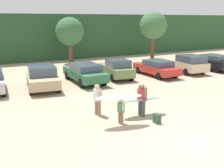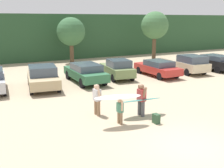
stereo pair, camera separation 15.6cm
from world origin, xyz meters
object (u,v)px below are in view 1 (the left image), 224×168
at_px(parked_car_red, 157,68).
at_px(person_adult, 142,98).
at_px(parked_car_forest_green, 85,72).
at_px(backpack_dropped, 157,118).
at_px(parked_car_black, 212,62).
at_px(surfboard_teal, 141,100).
at_px(person_companion, 98,98).
at_px(parked_car_tan, 42,77).
at_px(parked_car_olive_green, 117,69).
at_px(person_child, 121,110).
at_px(surfboard_white, 119,97).
at_px(parked_car_champagne, 185,63).

height_order(parked_car_red, person_adult, person_adult).
bearing_deg(parked_car_forest_green, backpack_dropped, 179.33).
bearing_deg(parked_car_black, surfboard_teal, 117.27).
height_order(parked_car_black, person_adult, person_adult).
bearing_deg(person_companion, parked_car_tan, -84.05).
height_order(parked_car_olive_green, person_child, parked_car_olive_green).
bearing_deg(parked_car_tan, backpack_dropped, -152.44).
xyz_separation_m(person_companion, surfboard_teal, (1.85, -1.09, -0.09)).
bearing_deg(person_adult, backpack_dropped, 89.25).
distance_m(parked_car_forest_green, surfboard_white, 8.75).
bearing_deg(person_child, parked_car_forest_green, -105.17).
distance_m(parked_car_champagne, surfboard_teal, 12.39).
bearing_deg(parked_car_olive_green, parked_car_black, -87.89).
relative_size(parked_car_black, surfboard_teal, 1.80).
xyz_separation_m(parked_car_red, person_adult, (-6.61, -7.44, 0.20)).
bearing_deg(parked_car_champagne, person_adult, 131.83).
bearing_deg(parked_car_tan, person_adult, -150.17).
bearing_deg(parked_car_champagne, parked_car_red, 95.18).
bearing_deg(surfboard_white, person_child, -144.51).
distance_m(parked_car_olive_green, surfboard_white, 9.89).
bearing_deg(parked_car_black, parked_car_red, 86.11).
height_order(parked_car_red, person_child, parked_car_red).
relative_size(parked_car_forest_green, person_child, 3.98).
relative_size(person_adult, surfboard_teal, 0.68).
relative_size(parked_car_tan, parked_car_champagne, 0.93).
xyz_separation_m(parked_car_champagne, person_child, (-11.31, -7.92, -0.14)).
bearing_deg(parked_car_champagne, surfboard_teal, 131.65).
height_order(parked_car_tan, surfboard_white, parked_car_tan).
relative_size(parked_car_black, backpack_dropped, 9.60).
bearing_deg(person_companion, person_child, 102.25).
distance_m(parked_car_black, surfboard_teal, 14.82).
height_order(parked_car_forest_green, backpack_dropped, parked_car_forest_green).
distance_m(parked_car_black, person_adult, 14.78).
bearing_deg(surfboard_teal, parked_car_black, -145.27).
distance_m(parked_car_red, surfboard_teal, 9.97).
bearing_deg(backpack_dropped, surfboard_teal, 95.19).
bearing_deg(parked_car_olive_green, person_child, 159.66).
relative_size(parked_car_black, surfboard_white, 1.92).
xyz_separation_m(parked_car_tan, backpack_dropped, (3.07, -8.90, -0.59)).
relative_size(parked_car_champagne, surfboard_teal, 2.03).
relative_size(person_child, person_companion, 0.76).
height_order(person_adult, person_companion, person_adult).
xyz_separation_m(person_child, surfboard_white, (-0.14, -0.06, 0.65)).
xyz_separation_m(parked_car_red, parked_car_champagne, (3.24, 0.03, 0.11)).
relative_size(parked_car_black, person_child, 3.59).
relative_size(parked_car_tan, parked_car_black, 1.04).
bearing_deg(parked_car_olive_green, parked_car_red, -94.03).
bearing_deg(parked_car_champagne, backpack_dropped, 136.08).
distance_m(surfboard_teal, surfboard_white, 1.73).
relative_size(person_companion, surfboard_teal, 0.66).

